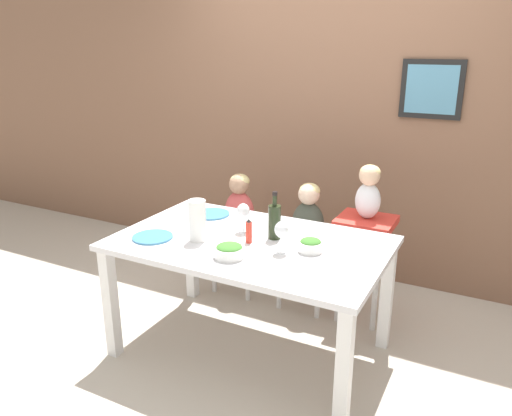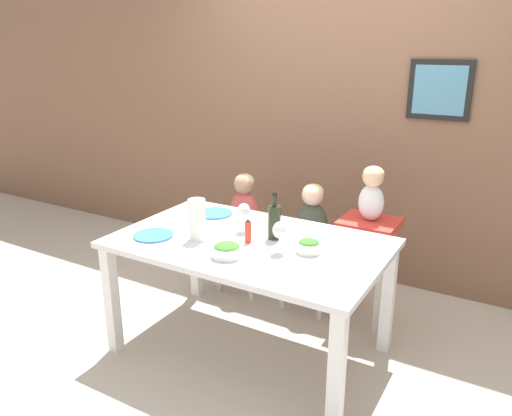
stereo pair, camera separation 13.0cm
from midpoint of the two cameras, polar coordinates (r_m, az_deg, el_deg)
name	(u,v)px [view 2 (the right image)]	position (r m, az deg, el deg)	size (l,w,h in m)	color
ground_plane	(250,349)	(3.28, 0.51, -15.83)	(14.00, 14.00, 0.00)	#BCB2A3
wall_back	(342,110)	(4.03, 10.68, 10.99)	(10.00, 0.09, 2.70)	brown
dining_table	(250,255)	(2.97, 0.55, -5.41)	(1.58, 0.98, 0.74)	silver
chair_far_left	(245,243)	(3.85, -0.35, -4.01)	(0.44, 0.39, 0.45)	silver
chair_far_center	(310,257)	(3.63, 7.26, -5.64)	(0.44, 0.39, 0.45)	silver
chair_right_highchair	(368,243)	(3.43, 13.75, -3.86)	(0.37, 0.34, 0.74)	silver
person_child_left	(244,205)	(3.75, -0.36, 0.35)	(0.24, 0.18, 0.48)	#C64C4C
person_child_center	(312,217)	(3.51, 7.46, -1.05)	(0.24, 0.18, 0.48)	#3D4238
person_baby_right	(372,190)	(3.31, 14.23, 1.97)	(0.17, 0.14, 0.36)	silver
wine_bottle	(274,221)	(2.93, 3.38, -1.49)	(0.08, 0.08, 0.29)	#232D19
paper_towel_roll	(197,220)	(2.92, -5.47, -1.34)	(0.10, 0.10, 0.25)	white
wine_glass_near	(280,231)	(2.72, 4.08, -2.61)	(0.08, 0.08, 0.18)	white
wine_glass_far	(244,211)	(3.03, -0.17, -0.39)	(0.08, 0.08, 0.18)	white
salad_bowl_large	(227,250)	(2.70, -1.98, -4.84)	(0.17, 0.17, 0.08)	white
salad_bowl_small	(309,246)	(2.78, 7.39, -4.34)	(0.14, 0.14, 0.08)	white
dinner_plate_front_left	(154,235)	(3.04, -10.44, -3.09)	(0.24, 0.24, 0.01)	teal
dinner_plate_back_left	(215,213)	(3.38, -3.64, -0.62)	(0.24, 0.24, 0.01)	teal
condiment_bottle_hot_sauce	(248,231)	(2.88, 0.37, -2.67)	(0.04, 0.04, 0.15)	red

